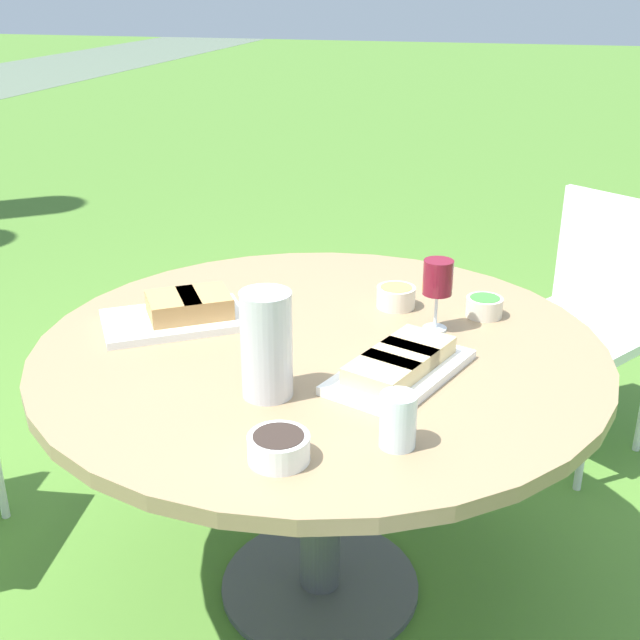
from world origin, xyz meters
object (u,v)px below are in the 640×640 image
dining_table (320,381)px  chair_near_right (591,306)px  wine_glass (438,280)px  water_pitcher (267,344)px

dining_table → chair_near_right: size_ratio=1.55×
wine_glass → water_pitcher: bearing=144.6°
dining_table → water_pitcher: water_pitcher is taller
chair_near_right → dining_table: bearing=144.5°
water_pitcher → wine_glass: 0.52m
chair_near_right → water_pitcher: bearing=149.4°
dining_table → wine_glass: wine_glass is taller
dining_table → chair_near_right: chair_near_right is taller
dining_table → chair_near_right: (0.99, -0.71, -0.12)m
dining_table → wine_glass: (0.15, -0.26, 0.24)m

